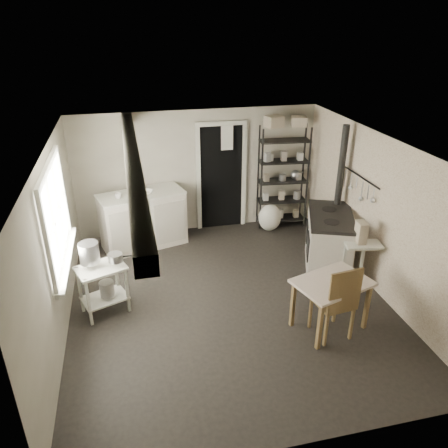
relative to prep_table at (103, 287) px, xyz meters
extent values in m
plane|color=black|center=(1.75, -0.13, -0.40)|extent=(5.00, 5.00, 0.00)
plane|color=silver|center=(1.75, -0.13, 1.90)|extent=(5.00, 5.00, 0.00)
cube|color=#B0A996|center=(1.75, 2.37, 0.75)|extent=(4.50, 0.02, 2.30)
cube|color=#B0A996|center=(1.75, -2.63, 0.75)|extent=(4.50, 0.02, 2.30)
cube|color=#B0A996|center=(-0.50, -0.13, 0.75)|extent=(0.02, 5.00, 2.30)
cube|color=#B0A996|center=(4.00, -0.13, 0.75)|extent=(0.02, 5.00, 2.30)
cylinder|color=#B7B6B9|center=(-0.12, 0.04, 0.54)|extent=(0.29, 0.29, 0.28)
cylinder|color=#B7B6B9|center=(0.21, 0.00, 0.45)|extent=(0.21, 0.21, 0.11)
cylinder|color=#B7B6B9|center=(0.05, -0.02, -0.02)|extent=(0.25, 0.25, 0.22)
imported|color=silver|center=(0.78, 1.87, 0.55)|extent=(0.33, 0.33, 0.06)
imported|color=silver|center=(0.29, 1.75, 0.56)|extent=(0.12, 0.12, 0.09)
imported|color=silver|center=(3.11, 2.22, 0.97)|extent=(0.11, 0.11, 0.19)
cube|color=beige|center=(3.13, 2.16, 1.61)|extent=(0.35, 0.32, 0.20)
cube|color=beige|center=(3.59, 2.13, 1.59)|extent=(0.32, 0.31, 0.17)
cube|color=beige|center=(3.67, -0.28, 0.61)|extent=(0.16, 0.23, 0.32)
imported|color=silver|center=(3.15, -1.17, 0.40)|extent=(0.09, 0.09, 0.09)
ellipsoid|color=silver|center=(3.07, 1.95, -0.16)|extent=(0.53, 0.49, 0.53)
cylinder|color=silver|center=(3.13, -0.21, -0.33)|extent=(0.11, 0.11, 0.13)
camera|label=1|loc=(0.49, -5.29, 3.39)|focal=35.00mm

